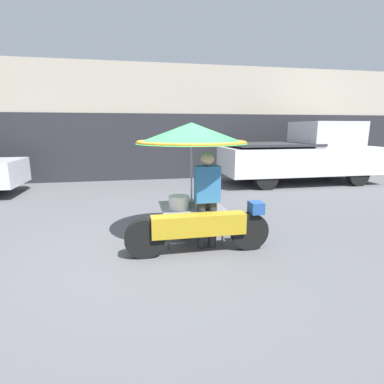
# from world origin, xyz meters

# --- Properties ---
(ground_plane) EXTENTS (36.00, 36.00, 0.00)m
(ground_plane) POSITION_xyz_m (0.00, 0.00, 0.00)
(ground_plane) COLOR #56565B
(shopfront_building) EXTENTS (28.00, 2.06, 4.14)m
(shopfront_building) POSITION_xyz_m (0.00, 7.79, 2.06)
(shopfront_building) COLOR #B2A893
(shopfront_building) RESTS_ON ground
(vendor_motorcycle_cart) EXTENTS (2.23, 1.80, 1.98)m
(vendor_motorcycle_cart) POSITION_xyz_m (0.51, 0.34, 1.50)
(vendor_motorcycle_cart) COLOR black
(vendor_motorcycle_cart) RESTS_ON ground
(vendor_person) EXTENTS (0.38, 0.22, 1.53)m
(vendor_person) POSITION_xyz_m (0.68, 0.05, 0.85)
(vendor_person) COLOR #2D2D33
(vendor_person) RESTS_ON ground
(pickup_truck) EXTENTS (5.43, 1.99, 2.10)m
(pickup_truck) POSITION_xyz_m (5.39, 5.02, 1.00)
(pickup_truck) COLOR black
(pickup_truck) RESTS_ON ground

